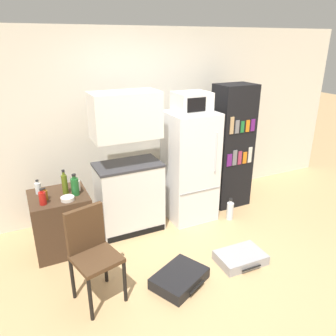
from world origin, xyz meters
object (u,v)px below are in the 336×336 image
(bottle_milk_white, at_px, (77,185))
(suitcase_small_flat, at_px, (180,278))
(bottle_olive_oil, at_px, (65,184))
(water_bottle_front, at_px, (230,210))
(bottle_green_tall, at_px, (75,186))
(bottle_amber_beer, at_px, (45,195))
(kitchen_hutch, at_px, (128,171))
(side_table, at_px, (61,222))
(bottle_ketchup_red, at_px, (42,198))
(microwave, at_px, (192,102))
(chair, at_px, (91,247))
(bookshelf, at_px, (232,147))
(bowl, at_px, (68,199))
(refrigerator, at_px, (190,167))
(bottle_clear_short, at_px, (38,188))
(suitcase_large_flat, at_px, (240,258))

(bottle_milk_white, xyz_separation_m, suitcase_small_flat, (0.74, -1.22, -0.72))
(bottle_olive_oil, height_order, water_bottle_front, bottle_olive_oil)
(bottle_green_tall, height_order, bottle_amber_beer, bottle_green_tall)
(kitchen_hutch, bearing_deg, side_table, -175.82)
(kitchen_hutch, relative_size, bottle_ketchup_red, 9.78)
(microwave, xyz_separation_m, bottle_green_tall, (-1.57, -0.10, -0.83))
(bottle_ketchup_red, height_order, chair, chair)
(bottle_ketchup_red, distance_m, bottle_amber_beer, 0.11)
(bookshelf, bearing_deg, bowl, -173.05)
(refrigerator, height_order, bottle_clear_short, refrigerator)
(side_table, bearing_deg, kitchen_hutch, 4.18)
(microwave, distance_m, bowl, 1.93)
(microwave, height_order, bottle_olive_oil, microwave)
(bottle_green_tall, height_order, suitcase_large_flat, bottle_green_tall)
(refrigerator, relative_size, microwave, 3.42)
(bottle_green_tall, relative_size, bottle_milk_white, 1.64)
(bottle_clear_short, bearing_deg, refrigerator, -3.51)
(side_table, xyz_separation_m, bowl, (0.08, -0.19, 0.38))
(bottle_olive_oil, xyz_separation_m, bottle_ketchup_red, (-0.27, -0.17, -0.05))
(bottle_olive_oil, height_order, suitcase_small_flat, bottle_olive_oil)
(bottle_olive_oil, bearing_deg, kitchen_hutch, 4.60)
(bottle_milk_white, bearing_deg, suitcase_small_flat, -58.66)
(bottle_milk_white, bearing_deg, bottle_green_tall, -112.78)
(side_table, xyz_separation_m, kitchen_hutch, (0.89, 0.06, 0.48))
(water_bottle_front, bearing_deg, kitchen_hutch, 163.75)
(bottle_milk_white, distance_m, bowl, 0.27)
(kitchen_hutch, distance_m, bottle_clear_short, 1.08)
(kitchen_hutch, height_order, chair, kitchen_hutch)
(refrigerator, relative_size, bottle_milk_white, 9.65)
(suitcase_small_flat, bearing_deg, bottle_milk_white, 95.59)
(bookshelf, distance_m, bottle_clear_short, 2.72)
(bowl, height_order, suitcase_large_flat, bowl)
(bottle_olive_oil, distance_m, bottle_amber_beer, 0.25)
(kitchen_hutch, xyz_separation_m, suitcase_small_flat, (0.09, -1.26, -0.77))
(bookshelf, relative_size, bottle_green_tall, 7.05)
(side_table, bearing_deg, water_bottle_front, -8.35)
(microwave, distance_m, bookshelf, 1.06)
(bottle_green_tall, bearing_deg, bottle_clear_short, 150.12)
(microwave, relative_size, bottle_olive_oil, 1.51)
(bowl, height_order, chair, chair)
(bookshelf, xyz_separation_m, bottle_ketchup_red, (-2.70, -0.28, -0.12))
(bottle_milk_white, height_order, chair, chair)
(kitchen_hutch, height_order, bottle_green_tall, kitchen_hutch)
(bottle_green_tall, bearing_deg, microwave, 3.59)
(bowl, bearing_deg, suitcase_large_flat, -30.51)
(microwave, bearing_deg, side_table, -179.53)
(bottle_olive_oil, height_order, bottle_green_tall, bottle_olive_oil)
(microwave, distance_m, bottle_clear_short, 2.14)
(bookshelf, xyz_separation_m, suitcase_large_flat, (-0.75, -1.30, -0.85))
(bookshelf, xyz_separation_m, suitcase_small_flat, (-1.54, -1.31, -0.85))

